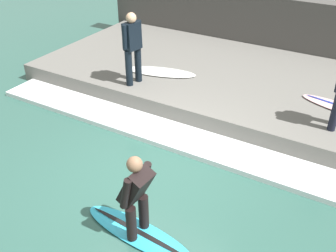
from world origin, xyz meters
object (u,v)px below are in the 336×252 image
Objects in this scene: surfboard_riding at (138,233)px; surfer_riding at (136,193)px; surfboard_waiting_near at (161,72)px; surfer_waiting_near at (132,45)px.

surfer_riding is at bearing 90.00° from surfboard_riding.
surfboard_riding is at bearing -152.68° from surfboard_waiting_near.
surfboard_waiting_near is (4.25, 2.20, -0.32)m from surfer_riding.
surfer_riding is 4.27m from surfer_waiting_near.
surfer_riding reaches higher than surfboard_waiting_near.
surfer_riding reaches higher than surfboard_riding.
surfer_waiting_near is (3.47, 2.43, 0.56)m from surfer_riding.
surfer_riding is (0.00, 0.00, 0.77)m from surfboard_riding.
surfer_waiting_near is 0.89× the size of surfboard_waiting_near.
surfboard_riding is 0.77m from surfer_riding.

